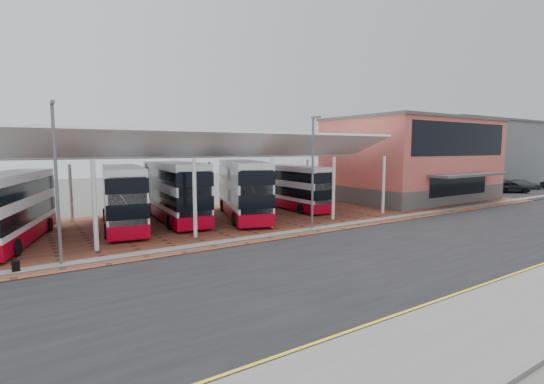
# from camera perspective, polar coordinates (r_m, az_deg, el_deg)

# --- Properties ---
(ground) EXTENTS (140.00, 140.00, 0.00)m
(ground) POSITION_cam_1_polar(r_m,az_deg,el_deg) (22.75, 11.98, -8.71)
(ground) COLOR #4D4F49
(road) EXTENTS (120.00, 14.00, 0.02)m
(road) POSITION_cam_1_polar(r_m,az_deg,el_deg) (22.08, 13.84, -9.19)
(road) COLOR black
(road) RESTS_ON ground
(forecourt) EXTENTS (72.00, 16.00, 0.06)m
(forecourt) POSITION_cam_1_polar(r_m,az_deg,el_deg) (33.96, -1.35, -3.55)
(forecourt) COLOR brown
(forecourt) RESTS_ON ground
(sidewalk) EXTENTS (120.00, 4.00, 0.14)m
(sidewalk) POSITION_cam_1_polar(r_m,az_deg,el_deg) (17.90, 33.50, -13.57)
(sidewalk) COLOR #626260
(sidewalk) RESTS_ON ground
(north_kerb) EXTENTS (120.00, 0.80, 0.14)m
(north_kerb) POSITION_cam_1_polar(r_m,az_deg,el_deg) (27.32, 2.66, -5.90)
(north_kerb) COLOR #626260
(north_kerb) RESTS_ON ground
(carpark_surface) EXTENTS (22.00, 10.00, 0.08)m
(carpark_surface) POSITION_cam_1_polar(r_m,az_deg,el_deg) (65.13, 33.50, 0.14)
(carpark_surface) COLOR black
(carpark_surface) RESTS_ON ground
(yellow_line_near) EXTENTS (120.00, 0.12, 0.01)m
(yellow_line_near) POSITION_cam_1_polar(r_m,az_deg,el_deg) (18.73, 27.74, -12.53)
(yellow_line_near) COLOR yellow
(yellow_line_near) RESTS_ON road
(yellow_line_far) EXTENTS (120.00, 0.12, 0.01)m
(yellow_line_far) POSITION_cam_1_polar(r_m,az_deg,el_deg) (18.86, 26.93, -12.35)
(yellow_line_far) COLOR yellow
(yellow_line_far) RESTS_ON road
(canopy) EXTENTS (37.00, 11.63, 7.07)m
(canopy) POSITION_cam_1_polar(r_m,az_deg,el_deg) (30.90, -15.09, 6.01)
(canopy) COLOR white
(canopy) RESTS_ON ground
(terminal) EXTENTS (18.40, 14.40, 9.25)m
(terminal) POSITION_cam_1_polar(r_m,az_deg,el_deg) (48.56, 19.61, 4.54)
(terminal) COLOR #514E4C
(terminal) RESTS_ON ground
(warehouse) EXTENTS (30.50, 20.50, 10.25)m
(warehouse) POSITION_cam_1_polar(r_m,az_deg,el_deg) (74.90, 25.07, 5.18)
(warehouse) COLOR #5C5F61
(warehouse) RESTS_ON ground
(lamp_west) EXTENTS (0.16, 0.90, 8.07)m
(lamp_west) POSITION_cam_1_polar(r_m,az_deg,el_deg) (21.79, -28.76, 1.63)
(lamp_west) COLOR slate
(lamp_west) RESTS_ON ground
(lamp_east) EXTENTS (0.16, 0.90, 8.07)m
(lamp_east) POSITION_cam_1_polar(r_m,az_deg,el_deg) (28.02, 5.94, 3.24)
(lamp_east) COLOR slate
(lamp_east) RESTS_ON ground
(bus_1) EXTENTS (5.43, 10.77, 4.34)m
(bus_1) POSITION_cam_1_polar(r_m,az_deg,el_deg) (28.65, -33.59, -2.03)
(bus_1) COLOR white
(bus_1) RESTS_ON forecourt
(bus_2) EXTENTS (4.30, 11.25, 4.53)m
(bus_2) POSITION_cam_1_polar(r_m,az_deg,el_deg) (30.82, -20.79, -0.69)
(bus_2) COLOR white
(bus_2) RESTS_ON forecourt
(bus_3) EXTENTS (3.60, 11.63, 4.72)m
(bus_3) POSITION_cam_1_polar(r_m,az_deg,el_deg) (32.70, -13.98, 0.08)
(bus_3) COLOR white
(bus_3) RESTS_ON forecourt
(bus_4) EXTENTS (6.28, 11.78, 4.76)m
(bus_4) POSITION_cam_1_polar(r_m,az_deg,el_deg) (33.24, -4.25, 0.38)
(bus_4) COLOR white
(bus_4) RESTS_ON forecourt
(bus_5) EXTENTS (2.73, 10.16, 4.17)m
(bus_5) POSITION_cam_1_polar(r_m,az_deg,el_deg) (38.14, 2.80, 0.71)
(bus_5) COLOR white
(bus_5) RESTS_ON forecourt
(suitcase) EXTENTS (0.33, 0.24, 0.57)m
(suitcase) POSITION_cam_1_polar(r_m,az_deg,el_deg) (22.21, -33.09, -9.06)
(suitcase) COLOR black
(suitcase) RESTS_ON forecourt
(carpark_car_a) EXTENTS (4.62, 4.20, 1.53)m
(carpark_car_a) POSITION_cam_1_polar(r_m,az_deg,el_deg) (60.47, 31.26, 0.64)
(carpark_car_a) COLOR black
(carpark_car_a) RESTS_ON carpark_surface
(carpark_car_b) EXTENTS (4.86, 4.43, 1.36)m
(carpark_car_b) POSITION_cam_1_polar(r_m,az_deg,el_deg) (67.03, 32.54, 0.96)
(carpark_car_b) COLOR #4E5358
(carpark_car_b) RESTS_ON carpark_surface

